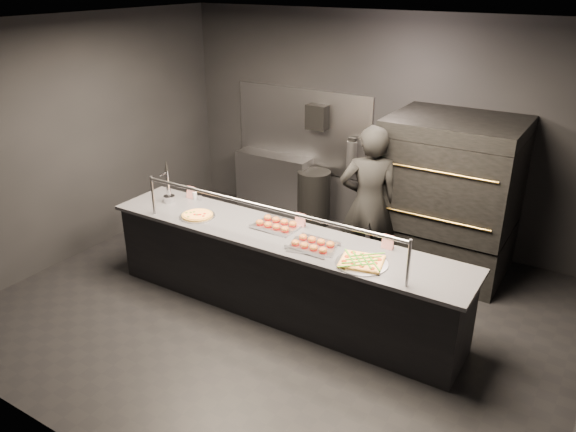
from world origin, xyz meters
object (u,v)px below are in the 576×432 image
(round_pizza, at_px, (197,215))
(square_pizza, at_px, (362,262))
(pizza_oven, at_px, (449,195))
(slider_tray_b, at_px, (313,245))
(service_counter, at_px, (281,272))
(fire_extinguisher, at_px, (352,156))
(trash_bin, at_px, (314,198))
(worker, at_px, (369,204))
(prep_shelf, at_px, (274,183))
(towel_dispenser, at_px, (318,117))
(beer_tap, at_px, (168,190))
(slider_tray_a, at_px, (276,224))

(round_pizza, bearing_deg, square_pizza, -0.85)
(pizza_oven, bearing_deg, slider_tray_b, -110.95)
(service_counter, distance_m, fire_extinguisher, 2.50)
(trash_bin, xyz_separation_m, worker, (1.31, -1.04, 0.55))
(round_pizza, bearing_deg, prep_shelf, 103.16)
(service_counter, relative_size, towel_dispenser, 11.71)
(service_counter, distance_m, pizza_oven, 2.30)
(slider_tray_b, height_order, worker, worker)
(pizza_oven, relative_size, round_pizza, 4.77)
(prep_shelf, relative_size, square_pizza, 2.41)
(service_counter, relative_size, prep_shelf, 3.42)
(beer_tap, relative_size, square_pizza, 1.05)
(pizza_oven, relative_size, slider_tray_a, 3.95)
(pizza_oven, distance_m, prep_shelf, 2.88)
(trash_bin, bearing_deg, service_counter, -69.25)
(towel_dispenser, xyz_separation_m, worker, (1.37, -1.21, -0.60))
(towel_dispenser, distance_m, trash_bin, 1.17)
(slider_tray_a, bearing_deg, round_pizza, -165.16)
(towel_dispenser, bearing_deg, fire_extinguisher, 1.04)
(pizza_oven, relative_size, towel_dispenser, 5.46)
(prep_shelf, bearing_deg, square_pizza, -43.46)
(slider_tray_a, height_order, trash_bin, slider_tray_a)
(prep_shelf, distance_m, beer_tap, 2.35)
(pizza_oven, height_order, prep_shelf, pizza_oven)
(trash_bin, distance_m, worker, 1.76)
(prep_shelf, bearing_deg, towel_dispenser, 5.71)
(prep_shelf, xyz_separation_m, slider_tray_b, (2.04, -2.41, 0.50))
(beer_tap, height_order, round_pizza, beer_tap)
(towel_dispenser, distance_m, slider_tray_a, 2.46)
(square_pizza, relative_size, worker, 0.26)
(service_counter, bearing_deg, slider_tray_a, 136.49)
(worker, bearing_deg, slider_tray_a, 31.59)
(service_counter, distance_m, beer_tap, 1.71)
(beer_tap, bearing_deg, trash_bin, 70.66)
(service_counter, xyz_separation_m, beer_tap, (-1.60, 0.05, 0.61))
(pizza_oven, distance_m, fire_extinguisher, 1.63)
(slider_tray_a, xyz_separation_m, trash_bin, (-0.71, 2.09, -0.55))
(towel_dispenser, bearing_deg, pizza_oven, -13.14)
(prep_shelf, bearing_deg, pizza_oven, -8.54)
(pizza_oven, distance_m, towel_dispenser, 2.23)
(slider_tray_b, relative_size, trash_bin, 0.66)
(square_pizza, bearing_deg, service_counter, 171.98)
(square_pizza, distance_m, trash_bin, 3.04)
(slider_tray_a, distance_m, worker, 1.21)
(fire_extinguisher, xyz_separation_m, round_pizza, (-0.68, -2.51, -0.12))
(round_pizza, bearing_deg, trash_bin, 85.28)
(prep_shelf, distance_m, worker, 2.42)
(slider_tray_b, xyz_separation_m, square_pizza, (0.56, -0.05, -0.01))
(service_counter, bearing_deg, round_pizza, -173.89)
(slider_tray_b, bearing_deg, prep_shelf, 130.25)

